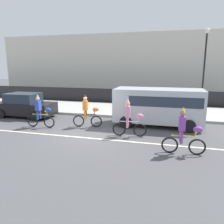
% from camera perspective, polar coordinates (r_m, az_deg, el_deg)
% --- Properties ---
extents(ground_plane, '(80.00, 80.00, 0.00)m').
position_cam_1_polar(ground_plane, '(11.35, -6.29, -5.91)').
color(ground_plane, '#4C4C4F').
extents(road_centre_line, '(36.00, 0.14, 0.01)m').
position_cam_1_polar(road_centre_line, '(10.91, -7.24, -6.65)').
color(road_centre_line, beige).
rests_on(road_centre_line, ground).
extents(sidewalk_curb, '(60.00, 5.00, 0.15)m').
position_cam_1_polar(sidewalk_curb, '(17.36, 1.38, 0.69)').
color(sidewalk_curb, '#ADAAA3').
rests_on(sidewalk_curb, ground).
extents(fence_line, '(40.00, 0.08, 1.40)m').
position_cam_1_polar(fence_line, '(20.05, 3.32, 4.01)').
color(fence_line, black).
rests_on(fence_line, ground).
extents(building_backdrop, '(28.00, 8.00, 6.97)m').
position_cam_1_polar(building_backdrop, '(28.74, 2.42, 11.99)').
color(building_backdrop, beige).
rests_on(building_backdrop, ground).
extents(parade_cyclist_cobalt, '(1.72, 0.50, 1.92)m').
position_cam_1_polar(parade_cyclist_cobalt, '(13.08, -18.20, -0.23)').
color(parade_cyclist_cobalt, black).
rests_on(parade_cyclist_cobalt, ground).
extents(parade_cyclist_orange, '(1.71, 0.51, 1.92)m').
position_cam_1_polar(parade_cyclist_orange, '(12.59, -6.44, -0.16)').
color(parade_cyclist_orange, black).
rests_on(parade_cyclist_orange, ground).
extents(parade_cyclist_pink, '(1.72, 0.50, 1.92)m').
position_cam_1_polar(parade_cyclist_pink, '(10.88, 4.69, -2.06)').
color(parade_cyclist_pink, black).
rests_on(parade_cyclist_pink, ground).
extents(parade_cyclist_purple, '(1.72, 0.50, 1.92)m').
position_cam_1_polar(parade_cyclist_purple, '(9.11, 18.41, -5.44)').
color(parade_cyclist_purple, black).
rests_on(parade_cyclist_purple, ground).
extents(parked_van_silver, '(5.00, 2.22, 2.18)m').
position_cam_1_polar(parked_van_silver, '(12.97, 12.25, 1.96)').
color(parked_van_silver, silver).
rests_on(parked_van_silver, ground).
extents(parked_car_black, '(4.10, 1.92, 1.64)m').
position_cam_1_polar(parked_car_black, '(16.23, -21.84, 1.56)').
color(parked_car_black, black).
rests_on(parked_car_black, ground).
extents(street_lamp_post, '(0.36, 0.36, 5.86)m').
position_cam_1_polar(street_lamp_post, '(17.15, 23.11, 12.76)').
color(street_lamp_post, black).
rests_on(street_lamp_post, sidewalk_curb).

